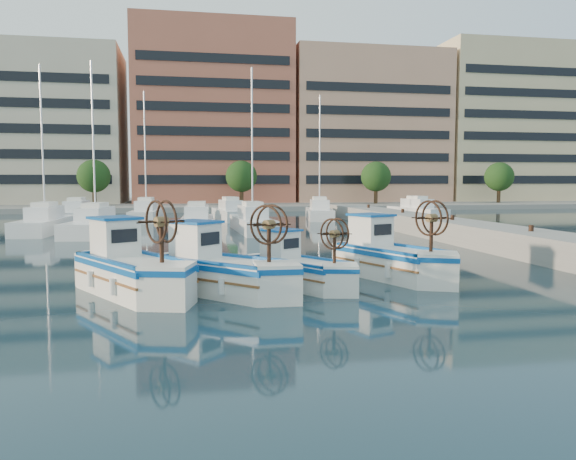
% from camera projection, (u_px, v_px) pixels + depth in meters
% --- Properties ---
extents(ground, '(300.00, 300.00, 0.00)m').
position_uv_depth(ground, '(287.00, 289.00, 18.70)').
color(ground, '#1B3847').
rests_on(ground, ground).
extents(quay, '(3.00, 60.00, 1.20)m').
position_uv_depth(quay, '(507.00, 239.00, 28.87)').
color(quay, gray).
rests_on(quay, ground).
extents(waterfront, '(180.00, 40.00, 25.60)m').
position_uv_depth(waterfront, '(268.00, 130.00, 83.11)').
color(waterfront, gray).
rests_on(waterfront, ground).
extents(yacht_marina, '(42.04, 22.46, 11.50)m').
position_uv_depth(yacht_marina, '(180.00, 219.00, 45.13)').
color(yacht_marina, white).
rests_on(yacht_marina, ground).
extents(fishing_boat_a, '(4.06, 5.06, 3.07)m').
position_uv_depth(fishing_boat_a, '(131.00, 268.00, 17.86)').
color(fishing_boat_a, white).
rests_on(fishing_boat_a, ground).
extents(fishing_boat_b, '(4.44, 4.53, 2.91)m').
position_uv_depth(fishing_boat_b, '(220.00, 269.00, 17.96)').
color(fishing_boat_b, white).
rests_on(fishing_boat_b, ground).
extents(fishing_boat_c, '(3.33, 4.00, 2.44)m').
position_uv_depth(fishing_boat_c, '(298.00, 267.00, 19.09)').
color(fishing_boat_c, white).
rests_on(fishing_boat_c, ground).
extents(fishing_boat_d, '(3.46, 4.91, 2.96)m').
position_uv_depth(fishing_boat_d, '(390.00, 256.00, 20.86)').
color(fishing_boat_d, white).
rests_on(fishing_boat_d, ground).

